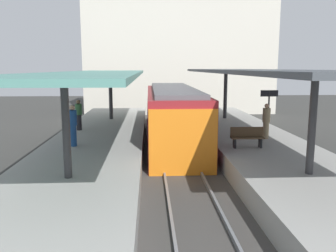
{
  "coord_description": "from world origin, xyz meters",
  "views": [
    {
      "loc": [
        -1.3,
        -15.45,
        4.33
      ],
      "look_at": [
        -0.36,
        1.79,
        1.47
      ],
      "focal_mm": 37.48,
      "sensor_mm": 36.0,
      "label": 1
    }
  ],
  "objects_px": {
    "platform_bench": "(247,137)",
    "passenger_near_bench": "(73,125)",
    "platform_sign": "(269,102)",
    "passenger_mid_platform": "(79,114)",
    "commuter_train": "(173,116)",
    "passenger_far_end": "(266,120)"
  },
  "relations": [
    {
      "from": "commuter_train",
      "to": "passenger_near_bench",
      "type": "height_order",
      "value": "commuter_train"
    },
    {
      "from": "commuter_train",
      "to": "passenger_far_end",
      "type": "relative_size",
      "value": 7.08
    },
    {
      "from": "commuter_train",
      "to": "passenger_mid_platform",
      "type": "height_order",
      "value": "commuter_train"
    },
    {
      "from": "commuter_train",
      "to": "platform_sign",
      "type": "relative_size",
      "value": 5.38
    },
    {
      "from": "passenger_near_bench",
      "to": "passenger_mid_platform",
      "type": "bearing_deg",
      "value": 97.52
    },
    {
      "from": "platform_bench",
      "to": "platform_sign",
      "type": "bearing_deg",
      "value": 58.5
    },
    {
      "from": "platform_sign",
      "to": "passenger_mid_platform",
      "type": "height_order",
      "value": "platform_sign"
    },
    {
      "from": "commuter_train",
      "to": "platform_bench",
      "type": "height_order",
      "value": "commuter_train"
    },
    {
      "from": "platform_sign",
      "to": "passenger_far_end",
      "type": "distance_m",
      "value": 1.77
    },
    {
      "from": "commuter_train",
      "to": "passenger_near_bench",
      "type": "xyz_separation_m",
      "value": [
        -4.56,
        -4.0,
        0.2
      ]
    },
    {
      "from": "platform_bench",
      "to": "passenger_mid_platform",
      "type": "relative_size",
      "value": 0.85
    },
    {
      "from": "platform_bench",
      "to": "passenger_near_bench",
      "type": "xyz_separation_m",
      "value": [
        -7.4,
        0.65,
        0.46
      ]
    },
    {
      "from": "passenger_near_bench",
      "to": "passenger_mid_platform",
      "type": "height_order",
      "value": "passenger_near_bench"
    },
    {
      "from": "passenger_far_end",
      "to": "commuter_train",
      "type": "bearing_deg",
      "value": 146.44
    },
    {
      "from": "platform_sign",
      "to": "passenger_near_bench",
      "type": "distance_m",
      "value": 9.82
    },
    {
      "from": "platform_bench",
      "to": "platform_sign",
      "type": "relative_size",
      "value": 0.63
    },
    {
      "from": "commuter_train",
      "to": "passenger_near_bench",
      "type": "relative_size",
      "value": 6.68
    },
    {
      "from": "commuter_train",
      "to": "platform_sign",
      "type": "height_order",
      "value": "commuter_train"
    },
    {
      "from": "platform_bench",
      "to": "platform_sign",
      "type": "height_order",
      "value": "platform_sign"
    },
    {
      "from": "platform_sign",
      "to": "passenger_mid_platform",
      "type": "distance_m",
      "value": 10.07
    },
    {
      "from": "platform_bench",
      "to": "passenger_mid_platform",
      "type": "height_order",
      "value": "passenger_mid_platform"
    },
    {
      "from": "commuter_train",
      "to": "platform_sign",
      "type": "xyz_separation_m",
      "value": [
        4.86,
        -1.35,
        0.9
      ]
    }
  ]
}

